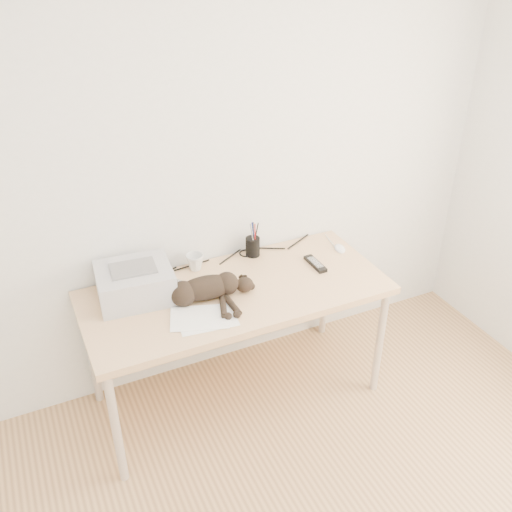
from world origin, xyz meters
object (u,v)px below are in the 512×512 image
mug (195,262)px  mouse (340,247)px  desk (230,302)px  cat (204,290)px  printer (135,283)px  pen_cup (253,246)px

mug → mouse: bearing=-10.2°
desk → mug: size_ratio=16.11×
cat → desk: bearing=35.3°
printer → mug: printer is taller
desk → printer: size_ratio=4.01×
pen_cup → desk: bearing=-139.0°
cat → mouse: size_ratio=5.70×
desk → mouse: (0.72, 0.04, 0.15)m
pen_cup → mouse: pen_cup is taller
cat → mouse: 0.91m
pen_cup → mouse: 0.52m
printer → pen_cup: pen_cup is taller
desk → mouse: size_ratio=15.55×
mug → pen_cup: size_ratio=0.48×
mouse → desk: bearing=-161.0°
desk → pen_cup: (0.23, 0.20, 0.19)m
desk → pen_cup: pen_cup is taller
cat → mug: (0.06, 0.29, -0.01)m
mug → pen_cup: pen_cup is taller
mouse → pen_cup: bearing=177.9°
desk → mug: bearing=122.3°
desk → pen_cup: 0.36m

